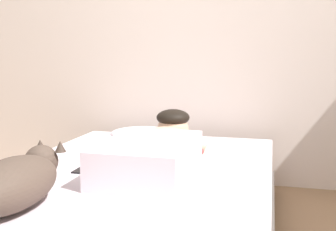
# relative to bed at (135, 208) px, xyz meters

# --- Properties ---
(back_wall) EXTENTS (4.34, 0.12, 2.50)m
(back_wall) POSITION_rel_bed_xyz_m (0.25, 1.24, 1.06)
(back_wall) COLOR silver
(back_wall) RESTS_ON ground
(bed) EXTENTS (1.42, 2.07, 0.39)m
(bed) POSITION_rel_bed_xyz_m (0.00, 0.00, 0.00)
(bed) COLOR #4C4742
(bed) RESTS_ON ground
(pillow) EXTENTS (0.52, 0.32, 0.11)m
(pillow) POSITION_rel_bed_xyz_m (-0.15, 0.68, 0.25)
(pillow) COLOR silver
(pillow) RESTS_ON bed
(person_lying) EXTENTS (0.43, 0.92, 0.27)m
(person_lying) POSITION_rel_bed_xyz_m (0.10, 0.08, 0.30)
(person_lying) COLOR silver
(person_lying) RESTS_ON bed
(dog) EXTENTS (0.26, 0.57, 0.21)m
(dog) POSITION_rel_bed_xyz_m (-0.28, -0.58, 0.30)
(dog) COLOR #4C3D33
(dog) RESTS_ON bed
(coffee_cup) EXTENTS (0.12, 0.09, 0.07)m
(coffee_cup) POSITION_rel_bed_xyz_m (0.22, 0.37, 0.24)
(coffee_cup) COLOR #D84C47
(coffee_cup) RESTS_ON bed
(cell_phone) EXTENTS (0.07, 0.14, 0.01)m
(cell_phone) POSITION_rel_bed_xyz_m (-0.26, -0.05, 0.20)
(cell_phone) COLOR black
(cell_phone) RESTS_ON bed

